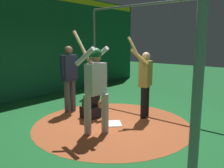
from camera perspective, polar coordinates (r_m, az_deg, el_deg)
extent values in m
plane|color=#195B28|center=(5.59, 0.00, -9.62)|extent=(27.97, 27.97, 0.00)
cylinder|color=#9E4C28|center=(5.59, 0.00, -9.59)|extent=(3.62, 3.62, 0.01)
cube|color=white|center=(5.58, 0.00, -9.51)|extent=(0.59, 0.59, 0.01)
cylinder|color=#B3B3B7|center=(4.95, -1.70, -7.15)|extent=(0.15, 0.15, 0.84)
cylinder|color=#B3B3B7|center=(4.92, -5.91, -7.32)|extent=(0.15, 0.15, 0.84)
cube|color=silver|center=(4.76, -3.91, 1.23)|extent=(0.22, 0.44, 0.63)
cylinder|color=silver|center=(4.92, -3.26, 6.89)|extent=(0.51, 0.09, 0.40)
cylinder|color=silver|center=(4.64, -6.56, 6.61)|extent=(0.51, 0.09, 0.40)
sphere|color=#9E704C|center=(4.71, -3.97, 6.53)|extent=(0.22, 0.22, 0.22)
sphere|color=#0F4C23|center=(4.71, -3.98, 7.26)|extent=(0.24, 0.24, 0.24)
cylinder|color=tan|center=(4.76, -7.05, 8.39)|extent=(0.54, 0.06, 0.73)
cube|color=black|center=(6.03, -5.14, -6.66)|extent=(0.40, 0.40, 0.30)
cube|color=black|center=(5.90, -4.92, -3.30)|extent=(0.31, 0.40, 0.48)
sphere|color=brown|center=(5.82, -4.83, -0.14)|extent=(0.22, 0.22, 0.22)
cube|color=gray|center=(5.75, -4.11, -0.25)|extent=(0.03, 0.20, 0.20)
ellipsoid|color=brown|center=(5.79, -2.48, -4.79)|extent=(0.12, 0.28, 0.22)
cylinder|color=#4C4C51|center=(6.58, -9.45, -2.75)|extent=(0.15, 0.15, 0.86)
cylinder|color=#4C4C51|center=(6.45, -10.77, -3.06)|extent=(0.15, 0.15, 0.86)
cube|color=#1E2338|center=(6.38, -10.33, 3.85)|extent=(0.22, 0.42, 0.68)
cylinder|color=#1E2338|center=(6.51, -8.99, 4.50)|extent=(0.09, 0.09, 0.57)
cylinder|color=#1E2338|center=(6.25, -11.74, 4.16)|extent=(0.09, 0.09, 0.57)
sphere|color=brown|center=(6.34, -10.46, 8.02)|extent=(0.22, 0.22, 0.22)
cylinder|color=black|center=(6.12, 8.25, -4.03)|extent=(0.15, 0.15, 0.80)
cylinder|color=black|center=(5.94, 7.63, -4.47)|extent=(0.15, 0.15, 0.80)
cube|color=#AE8B3E|center=(5.89, 8.12, 2.47)|extent=(0.30, 0.46, 0.63)
cylinder|color=#AE8B3E|center=(6.08, 8.74, 3.17)|extent=(0.09, 0.09, 0.53)
cylinder|color=#AE8B3E|center=(5.69, 6.61, 6.49)|extent=(0.47, 0.19, 0.41)
sphere|color=tan|center=(5.85, 8.23, 6.62)|extent=(0.21, 0.21, 0.21)
cylinder|color=tan|center=(5.71, 5.88, 7.66)|extent=(0.46, 0.16, 0.74)
cube|color=#145133|center=(8.13, -21.17, 8.80)|extent=(0.20, 11.97, 3.56)
cylinder|color=gray|center=(1.91, 19.82, -3.14)|extent=(0.08, 0.08, 2.99)
cylinder|color=gray|center=(8.79, -4.25, 7.68)|extent=(0.08, 0.08, 2.99)
cylinder|color=gray|center=(7.28, 12.22, 18.70)|extent=(5.41, 0.07, 0.07)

